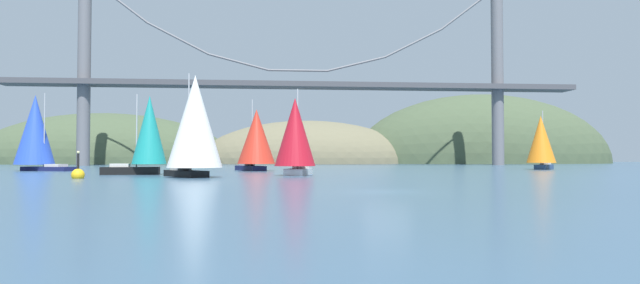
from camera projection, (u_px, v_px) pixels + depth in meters
The scene contains 12 objects.
ground_plane at pixel (387, 192), 28.36m from camera, with size 360.00×360.00×0.00m, color #385670.
headland_left at pixel (105, 164), 157.75m from camera, with size 75.85×44.00×29.78m, color #425138.
headland_center at pixel (308, 163), 163.20m from camera, with size 66.69×44.00×26.06m, color #6B664C.
headland_right at pixel (482, 163), 168.20m from camera, with size 82.29×44.00×43.34m, color #425138.
suspension_bridge at pixel (298, 80), 123.51m from camera, with size 131.58×6.00×42.90m.
sailboat_teal_sail at pixel (148, 133), 57.09m from camera, with size 6.84×3.90×8.58m.
sailboat_orange_sail at pixel (541, 141), 81.14m from camera, with size 7.07×7.84×9.02m.
sailboat_crimson_sail at pixel (295, 135), 54.12m from camera, with size 4.98×7.90×8.95m.
sailboat_blue_spinnaker at pixel (36, 131), 73.80m from camera, with size 9.83×7.40×10.68m.
sailboat_white_mainsail at pixel (195, 123), 49.03m from camera, with size 7.09×8.75×9.75m.
sailboat_scarlet_sail at pixel (256, 138), 73.14m from camera, with size 6.69×9.59×9.93m.
channel_buoy at pixel (78, 174), 46.28m from camera, with size 1.10×1.10×2.64m.
Camera 1 is at (-6.11, -27.99, 1.82)m, focal length 30.03 mm.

